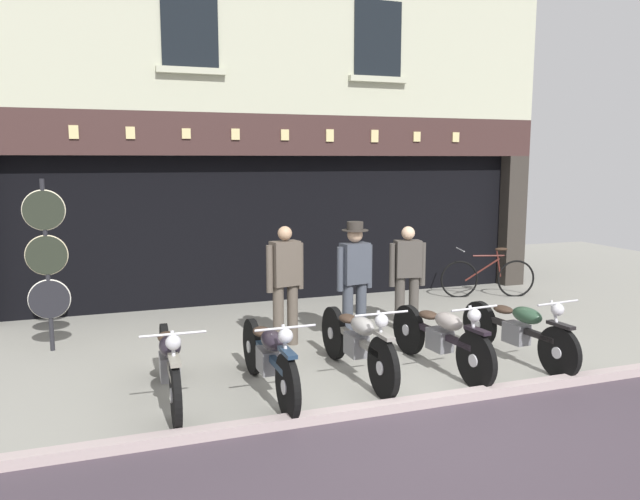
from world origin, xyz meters
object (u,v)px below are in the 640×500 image
object	(u,v)px
motorcycle_left	(170,362)
motorcycle_center_right	(441,336)
motorcycle_center	(357,341)
advert_board_near	(376,197)
salesman_right	(407,273)
leaning_bicycle	(488,277)
shopkeeper_center	(355,276)
motorcycle_center_left	(269,356)
motorcycle_right	(518,329)
tyre_sign_pole	(47,257)
salesman_left	(285,280)

from	to	relation	value
motorcycle_left	motorcycle_center_right	xyz separation A→B (m)	(3.20, -0.09, -0.00)
motorcycle_center	advert_board_near	size ratio (longest dim) A/B	2.38
motorcycle_center	salesman_right	size ratio (longest dim) A/B	1.36
leaning_bicycle	salesman_right	bearing A→B (deg)	136.96
motorcycle_center	leaning_bicycle	xyz separation A→B (m)	(3.98, 3.16, -0.06)
motorcycle_center	motorcycle_center_right	world-z (taller)	motorcycle_center
shopkeeper_center	leaning_bicycle	world-z (taller)	shopkeeper_center
motorcycle_center_left	advert_board_near	size ratio (longest dim) A/B	2.34
advert_board_near	leaning_bicycle	world-z (taller)	advert_board_near
motorcycle_left	motorcycle_right	world-z (taller)	motorcycle_left
motorcycle_center_right	tyre_sign_pole	bearing A→B (deg)	-33.22
motorcycle_right	tyre_sign_pole	bearing A→B (deg)	-29.30
shopkeeper_center	salesman_right	bearing A→B (deg)	-167.96
motorcycle_center_left	leaning_bicycle	world-z (taller)	motorcycle_center_left
motorcycle_center_right	salesman_left	size ratio (longest dim) A/B	1.23
salesman_right	leaning_bicycle	size ratio (longest dim) A/B	0.91
motorcycle_center	leaning_bicycle	world-z (taller)	motorcycle_center
advert_board_near	motorcycle_center_right	bearing A→B (deg)	-104.46
motorcycle_center_right	salesman_right	distance (m)	1.92
motorcycle_center_left	salesman_right	xyz separation A→B (m)	(2.64, 1.88, 0.43)
motorcycle_right	salesman_left	distance (m)	3.09
shopkeeper_center	motorcycle_left	bearing A→B (deg)	15.86
leaning_bicycle	motorcycle_right	bearing A→B (deg)	166.99
motorcycle_center_left	leaning_bicycle	distance (m)	6.09
motorcycle_right	shopkeeper_center	distance (m)	2.23
salesman_left	advert_board_near	size ratio (longest dim) A/B	1.86
motorcycle_left	salesman_right	bearing A→B (deg)	-153.31
advert_board_near	leaning_bicycle	distance (m)	2.57
salesman_right	tyre_sign_pole	distance (m)	5.03
motorcycle_right	leaning_bicycle	bearing A→B (deg)	-124.76
salesman_right	tyre_sign_pole	xyz separation A→B (m)	(-4.97, 0.60, 0.42)
salesman_left	salesman_right	world-z (taller)	salesman_left
salesman_right	advert_board_near	bearing A→B (deg)	-95.11
motorcycle_center_left	advert_board_near	world-z (taller)	advert_board_near
leaning_bicycle	shopkeeper_center	bearing A→B (deg)	134.55
motorcycle_center_right	leaning_bicycle	world-z (taller)	leaning_bicycle
motorcycle_left	leaning_bicycle	xyz separation A→B (m)	(6.12, 3.19, -0.05)
motorcycle_center_right	motorcycle_right	distance (m)	1.09
advert_board_near	motorcycle_center_left	bearing A→B (deg)	-126.43
motorcycle_right	salesman_left	bearing A→B (deg)	-38.10
motorcycle_center_right	shopkeeper_center	size ratio (longest dim) A/B	1.19
motorcycle_center	motorcycle_center_right	size ratio (longest dim) A/B	1.04
motorcycle_center_left	advert_board_near	distance (m)	5.73
motorcycle_right	shopkeeper_center	size ratio (longest dim) A/B	1.20
motorcycle_center	salesman_right	world-z (taller)	salesman_right
motorcycle_center	salesman_right	distance (m)	2.31
motorcycle_center	leaning_bicycle	distance (m)	5.08
shopkeeper_center	advert_board_near	size ratio (longest dim) A/B	1.92
tyre_sign_pole	leaning_bicycle	size ratio (longest dim) A/B	1.33
tyre_sign_pole	advert_board_near	bearing A→B (deg)	19.40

